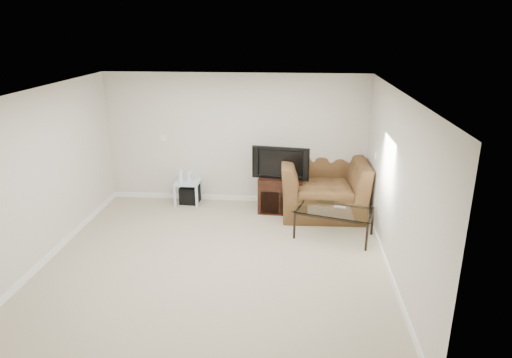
# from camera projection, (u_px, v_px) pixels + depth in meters

# --- Properties ---
(floor) EXTENTS (5.00, 5.00, 0.00)m
(floor) POSITION_uv_depth(u_px,v_px,m) (216.00, 261.00, 6.76)
(floor) COLOR tan
(floor) RESTS_ON ground
(ceiling) EXTENTS (5.00, 5.00, 0.00)m
(ceiling) POSITION_uv_depth(u_px,v_px,m) (210.00, 92.00, 5.95)
(ceiling) COLOR white
(ceiling) RESTS_ON ground
(wall_back) EXTENTS (5.00, 0.02, 2.50)m
(wall_back) POSITION_uv_depth(u_px,v_px,m) (236.00, 139.00, 8.72)
(wall_back) COLOR silver
(wall_back) RESTS_ON ground
(wall_left) EXTENTS (0.02, 5.00, 2.50)m
(wall_left) POSITION_uv_depth(u_px,v_px,m) (41.00, 177.00, 6.56)
(wall_left) COLOR silver
(wall_left) RESTS_ON ground
(wall_right) EXTENTS (0.02, 5.00, 2.50)m
(wall_right) POSITION_uv_depth(u_px,v_px,m) (396.00, 187.00, 6.16)
(wall_right) COLOR silver
(wall_right) RESTS_ON ground
(plate_back) EXTENTS (0.12, 0.02, 0.12)m
(plate_back) POSITION_uv_depth(u_px,v_px,m) (164.00, 138.00, 8.82)
(plate_back) COLOR white
(plate_back) RESTS_ON wall_back
(plate_right_switch) EXTENTS (0.02, 0.09, 0.13)m
(plate_right_switch) POSITION_uv_depth(u_px,v_px,m) (376.00, 155.00, 7.67)
(plate_right_switch) COLOR white
(plate_right_switch) RESTS_ON wall_right
(plate_right_outlet) EXTENTS (0.02, 0.08, 0.12)m
(plate_right_outlet) POSITION_uv_depth(u_px,v_px,m) (374.00, 214.00, 7.69)
(plate_right_outlet) COLOR white
(plate_right_outlet) RESTS_ON wall_right
(tv_stand) EXTENTS (0.84, 0.62, 0.67)m
(tv_stand) POSITION_uv_depth(u_px,v_px,m) (281.00, 194.00, 8.52)
(tv_stand) COLOR black
(tv_stand) RESTS_ON floor
(dvd_player) EXTENTS (0.44, 0.32, 0.06)m
(dvd_player) POSITION_uv_depth(u_px,v_px,m) (281.00, 183.00, 8.40)
(dvd_player) COLOR black
(dvd_player) RESTS_ON tv_stand
(television) EXTENTS (0.98, 0.33, 0.60)m
(television) POSITION_uv_depth(u_px,v_px,m) (282.00, 161.00, 8.28)
(television) COLOR black
(television) RESTS_ON tv_stand
(side_table) EXTENTS (0.47, 0.47, 0.45)m
(side_table) POSITION_uv_depth(u_px,v_px,m) (188.00, 192.00, 8.91)
(side_table) COLOR #AAC7D3
(side_table) RESTS_ON floor
(subwoofer) EXTENTS (0.37, 0.37, 0.34)m
(subwoofer) POSITION_uv_depth(u_px,v_px,m) (190.00, 195.00, 8.95)
(subwoofer) COLOR black
(subwoofer) RESTS_ON floor
(game_console) EXTENTS (0.06, 0.15, 0.21)m
(game_console) POSITION_uv_depth(u_px,v_px,m) (181.00, 176.00, 8.80)
(game_console) COLOR white
(game_console) RESTS_ON side_table
(game_case) EXTENTS (0.07, 0.14, 0.18)m
(game_case) POSITION_uv_depth(u_px,v_px,m) (190.00, 177.00, 8.79)
(game_case) COLOR silver
(game_case) RESTS_ON side_table
(recliner) EXTENTS (1.58, 1.05, 1.36)m
(recliner) POSITION_uv_depth(u_px,v_px,m) (324.00, 177.00, 8.34)
(recliner) COLOR #4C2E1E
(recliner) RESTS_ON floor
(coffee_table) EXTENTS (1.40, 1.03, 0.49)m
(coffee_table) POSITION_uv_depth(u_px,v_px,m) (334.00, 223.00, 7.48)
(coffee_table) COLOR black
(coffee_table) RESTS_ON floor
(remote) EXTENTS (0.20, 0.09, 0.02)m
(remote) POSITION_uv_depth(u_px,v_px,m) (340.00, 207.00, 7.46)
(remote) COLOR #B2B2B7
(remote) RESTS_ON coffee_table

